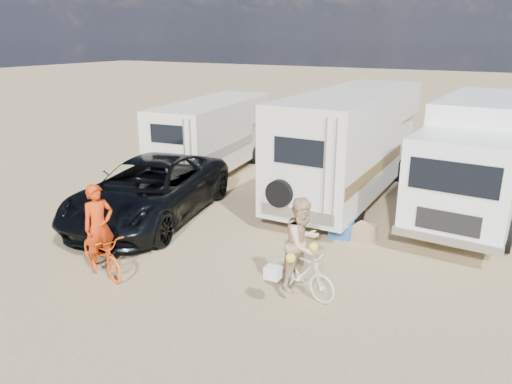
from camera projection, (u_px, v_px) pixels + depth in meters
The scene contains 11 objects.
ground at pixel (239, 293), 9.74m from camera, with size 140.00×140.00×0.00m, color tan.
rv_main at pixel (351, 145), 15.18m from camera, with size 2.35×8.14×3.34m, color white, non-canonical shape.
rv_left at pixel (213, 138), 17.89m from camera, with size 2.09×6.25×2.68m, color beige, non-canonical shape.
box_truck at pixel (479, 160), 13.48m from camera, with size 2.50×7.42×3.27m, color white, non-canonical shape.
dark_suv at pixel (150, 190), 13.52m from camera, with size 2.78×6.02×1.67m, color black.
bike_man at pixel (102, 253), 10.44m from camera, with size 0.62×1.78×0.93m, color #E34F0E.
bike_woman at pixel (302, 272), 9.55m from camera, with size 0.46×1.62×0.97m, color beige.
rider_man at pixel (100, 234), 10.30m from camera, with size 0.67×0.44×1.84m, color red.
rider_woman at pixel (302, 252), 9.42m from camera, with size 0.90×0.70×1.86m, color tan.
cooler at pixel (341, 229), 12.38m from camera, with size 0.58×0.42×0.46m, color #225289.
crate at pixel (365, 233), 12.21m from camera, with size 0.50×0.50×0.40m, color #9A775A.
Camera 1 is at (4.50, -7.38, 4.95)m, focal length 33.95 mm.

